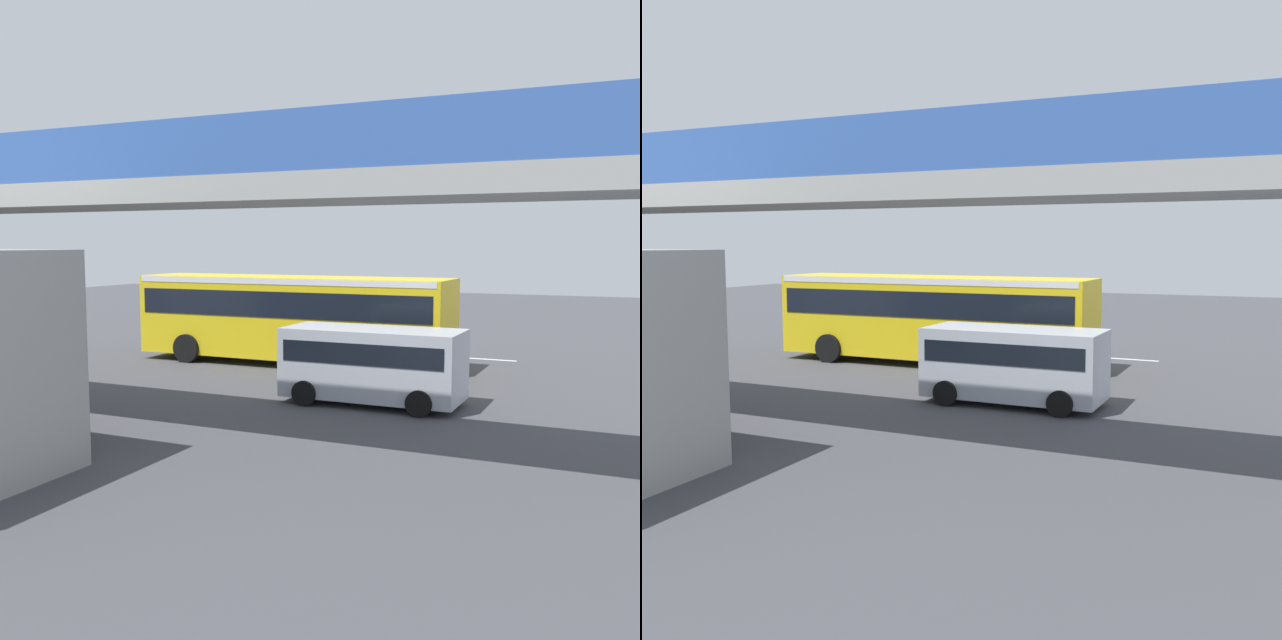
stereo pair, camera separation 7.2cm
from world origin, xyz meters
TOP-DOWN VIEW (x-y plane):
  - ground at (0.00, 0.00)m, footprint 80.00×80.00m
  - city_bus at (0.31, 0.63)m, footprint 11.54×2.85m
  - parked_van at (-4.59, 5.65)m, footprint 4.80×2.17m
  - bicycle_blue at (10.84, 2.63)m, footprint 1.77×0.44m
  - pedestrian at (2.66, -4.19)m, footprint 0.38×0.38m
  - traffic_sign at (6.02, -4.30)m, footprint 0.08×0.60m
  - lane_dash_leftmost at (-6.00, -3.27)m, footprint 2.00×0.20m
  - lane_dash_left at (-2.00, -3.27)m, footprint 2.00×0.20m
  - lane_dash_centre at (2.00, -3.27)m, footprint 2.00×0.20m
  - lane_dash_right at (6.00, -3.27)m, footprint 2.00×0.20m
  - pedestrian_overpass at (0.00, 10.71)m, footprint 26.35×2.60m

SIDE VIEW (x-z plane):
  - ground at x=0.00m, z-range 0.00..0.00m
  - lane_dash_leftmost at x=-6.00m, z-range 0.00..0.01m
  - lane_dash_left at x=-2.00m, z-range 0.00..0.01m
  - lane_dash_centre at x=2.00m, z-range 0.00..0.01m
  - lane_dash_right at x=6.00m, z-range 0.00..0.01m
  - bicycle_blue at x=10.84m, z-range -0.11..0.85m
  - pedestrian at x=2.66m, z-range -0.01..1.78m
  - parked_van at x=-4.59m, z-range 0.16..2.21m
  - city_bus at x=0.31m, z-range 0.31..3.46m
  - traffic_sign at x=6.02m, z-range 0.49..3.29m
  - pedestrian_overpass at x=0.00m, z-range 1.59..8.30m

